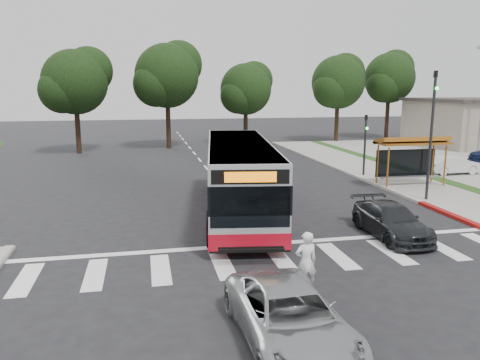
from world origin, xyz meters
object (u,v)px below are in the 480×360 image
object	(u,v)px
dark_sedan	(391,221)
silver_suv_south	(290,318)
pedestrian	(306,262)
transit_bus	(239,178)

from	to	relation	value
dark_sedan	silver_suv_south	size ratio (longest dim) A/B	0.92
pedestrian	silver_suv_south	size ratio (longest dim) A/B	0.37
dark_sedan	transit_bus	bearing A→B (deg)	137.66
transit_bus	pedestrian	world-z (taller)	transit_bus
transit_bus	silver_suv_south	world-z (taller)	transit_bus
dark_sedan	silver_suv_south	bearing A→B (deg)	-131.81
silver_suv_south	pedestrian	bearing A→B (deg)	61.94
transit_bus	silver_suv_south	size ratio (longest dim) A/B	2.66
transit_bus	dark_sedan	xyz separation A→B (m)	(5.03, -4.73, -1.00)
pedestrian	dark_sedan	bearing A→B (deg)	-144.06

